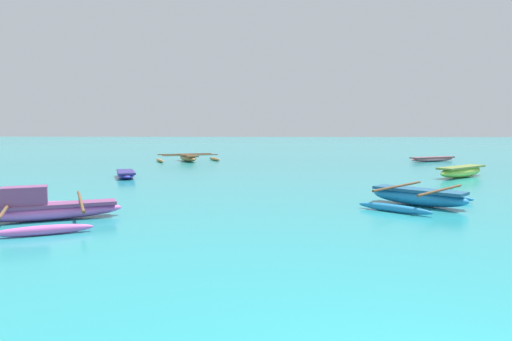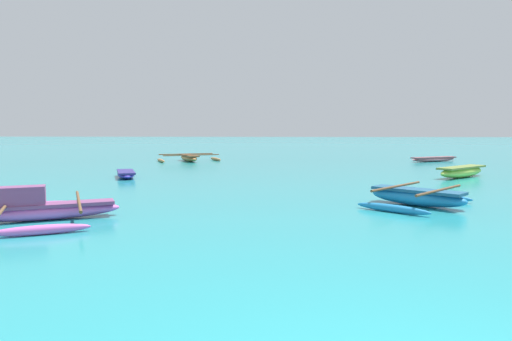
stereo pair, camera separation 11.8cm
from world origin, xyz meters
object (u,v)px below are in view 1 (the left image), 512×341
Objects in this scene: moored_boat_2 at (43,209)px; moored_boat_0 at (461,171)px; moored_boat_5 at (126,174)px; moored_boat_1 at (432,159)px; moored_boat_4 at (418,197)px; moored_boat_3 at (188,158)px.

moored_boat_0 is at bearing 11.28° from moored_boat_2.
moored_boat_5 is (-14.56, -1.09, -0.10)m from moored_boat_0.
moored_boat_4 reaches higher than moored_boat_1.
moored_boat_3 is at bearing 65.67° from moored_boat_2.
moored_boat_2 reaches higher than moored_boat_3.
moored_boat_0 reaches higher than moored_boat_3.
moored_boat_2 is (-13.26, -10.28, -0.00)m from moored_boat_0.
moored_boat_3 is (-15.88, -0.80, 0.05)m from moored_boat_1.
moored_boat_2 is 1.09× the size of moored_boat_4.
moored_boat_5 is at bearing 141.05° from moored_boat_0.
moored_boat_1 reaches higher than moored_boat_5.
moored_boat_3 is 19.42m from moored_boat_4.
moored_boat_3 is (-0.73, 19.31, -0.04)m from moored_boat_2.
moored_boat_4 reaches higher than moored_boat_3.
moored_boat_1 is at bearing 66.20° from moored_boat_3.
moored_boat_1 is 19.74m from moored_boat_5.
moored_boat_3 is at bearing 154.21° from moored_boat_1.
moored_boat_0 is 0.84× the size of moored_boat_1.
moored_boat_4 is at bearing 4.21° from moored_boat_3.
moored_boat_4 reaches higher than moored_boat_0.
moored_boat_4 is 12.40m from moored_boat_5.
moored_boat_2 reaches higher than moored_boat_4.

